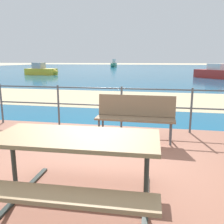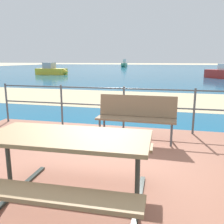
{
  "view_description": "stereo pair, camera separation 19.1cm",
  "coord_description": "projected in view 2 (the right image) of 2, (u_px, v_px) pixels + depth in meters",
  "views": [
    {
      "loc": [
        0.8,
        -2.85,
        1.57
      ],
      "look_at": [
        0.0,
        1.26,
        0.68
      ],
      "focal_mm": 39.14,
      "sensor_mm": 36.0,
      "label": 1
    },
    {
      "loc": [
        0.99,
        -2.81,
        1.57
      ],
      "look_at": [
        0.0,
        1.26,
        0.68
      ],
      "focal_mm": 39.14,
      "sensor_mm": 36.0,
      "label": 2
    }
  ],
  "objects": [
    {
      "name": "beach_strip",
      "position": [
        145.0,
        99.0,
        9.96
      ],
      "size": [
        54.07,
        5.42,
        0.01
      ],
      "primitive_type": "cube",
      "rotation": [
        0.0,
        0.0,
        -0.02
      ],
      "color": "tan",
      "rests_on": "ground"
    },
    {
      "name": "picnic_table",
      "position": [
        69.0,
        152.0,
        2.49
      ],
      "size": [
        1.69,
        1.52,
        0.77
      ],
      "rotation": [
        0.0,
        0.0,
        0.03
      ],
      "color": "#8C704C",
      "rests_on": "patio_paving"
    },
    {
      "name": "railing_fence",
      "position": [
        124.0,
        102.0,
        5.33
      ],
      "size": [
        5.94,
        0.04,
        0.96
      ],
      "color": "#4C5156",
      "rests_on": "patio_paving"
    },
    {
      "name": "sea_water",
      "position": [
        166.0,
        69.0,
        41.25
      ],
      "size": [
        90.0,
        90.0,
        0.01
      ],
      "primitive_type": "cube",
      "color": "#145B84",
      "rests_on": "ground"
    },
    {
      "name": "park_bench",
      "position": [
        137.0,
        114.0,
        4.66
      ],
      "size": [
        1.5,
        0.44,
        0.85
      ],
      "rotation": [
        0.0,
        0.0,
        -0.02
      ],
      "color": "#7A6047",
      "rests_on": "patio_paving"
    },
    {
      "name": "boat_mid",
      "position": [
        52.0,
        70.0,
        26.74
      ],
      "size": [
        3.85,
        1.74,
        1.3
      ],
      "rotation": [
        0.0,
        0.0,
        6.18
      ],
      "color": "yellow",
      "rests_on": "sea_water"
    },
    {
      "name": "patio_paving",
      "position": [
        89.0,
        179.0,
        3.22
      ],
      "size": [
        6.4,
        5.2,
        0.06
      ],
      "primitive_type": "cube",
      "color": "#935B47",
      "rests_on": "ground"
    },
    {
      "name": "ground_plane",
      "position": [
        90.0,
        181.0,
        3.23
      ],
      "size": [
        240.0,
        240.0,
        0.0
      ],
      "primitive_type": "plane",
      "color": "beige"
    },
    {
      "name": "boat_near",
      "position": [
        124.0,
        64.0,
        54.89
      ],
      "size": [
        1.17,
        4.77,
        1.78
      ],
      "rotation": [
        0.0,
        0.0,
        4.77
      ],
      "color": "#338466",
      "rests_on": "sea_water"
    }
  ]
}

